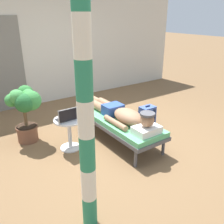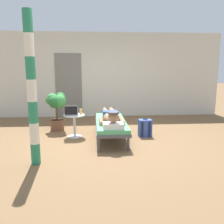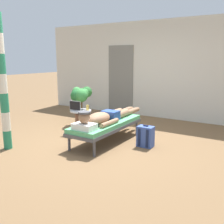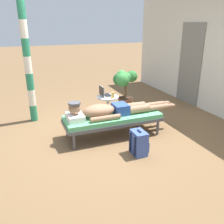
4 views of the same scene
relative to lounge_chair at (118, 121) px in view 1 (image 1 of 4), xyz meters
The scene contains 11 objects.
ground_plane 0.38m from the lounge_chair, 111.87° to the right, with size 40.00×40.00×0.00m, color brown.
house_wall_back 2.90m from the lounge_chair, 90.00° to the left, with size 7.60×0.20×2.70m, color beige.
house_door_panel 2.94m from the lounge_chair, 114.31° to the left, with size 0.84×0.03×2.04m, color slate.
lounge_chair is the anchor object (origin of this frame).
person_reclining 0.18m from the lounge_chair, 90.00° to the right, with size 0.53×2.17×0.33m.
side_table 0.85m from the lounge_chair, 165.83° to the left, with size 0.48×0.48×0.52m.
laptop 0.93m from the lounge_chair, 169.96° to the left, with size 0.31×0.24×0.23m.
drink_glass 0.76m from the lounge_chair, 158.45° to the left, with size 0.06×0.06×0.13m, color gold.
backpack 0.83m from the lounge_chair, ahead, with size 0.30×0.26×0.42m.
potted_plant 1.58m from the lounge_chair, 147.50° to the left, with size 0.54×0.57×0.96m.
porch_post 2.09m from the lounge_chair, 135.17° to the right, with size 0.15×0.15×2.44m.
Camera 1 is at (-2.21, -2.92, 2.08)m, focal length 38.96 mm.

